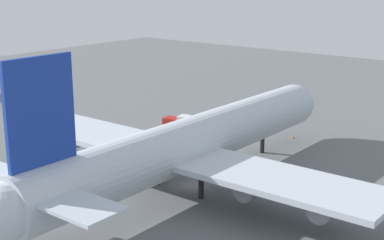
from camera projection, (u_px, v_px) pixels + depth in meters
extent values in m
plane|color=slate|center=(192.00, 185.00, 74.65)|extent=(245.19, 245.19, 0.00)
cylinder|color=silver|center=(192.00, 142.00, 73.11)|extent=(55.23, 6.63, 6.63)
sphere|color=silver|center=(294.00, 104.00, 94.04)|extent=(6.50, 6.50, 6.50)
sphere|color=silver|center=(8.00, 211.00, 52.19)|extent=(5.64, 5.64, 5.64)
cube|color=#19389E|center=(40.00, 112.00, 53.33)|extent=(7.73, 0.50, 10.61)
cube|color=silver|center=(72.00, 204.00, 51.28)|extent=(4.97, 9.95, 0.36)
cube|color=silver|center=(5.00, 178.00, 57.61)|extent=(4.97, 9.95, 0.36)
cube|color=silver|center=(279.00, 180.00, 62.52)|extent=(9.39, 25.20, 0.70)
cube|color=silver|center=(100.00, 135.00, 80.03)|extent=(9.39, 25.20, 0.70)
cylinder|color=gray|center=(255.00, 185.00, 65.99)|extent=(5.31, 2.79, 2.79)
cylinder|color=gray|center=(328.00, 204.00, 60.40)|extent=(5.31, 2.79, 2.79)
cylinder|color=gray|center=(124.00, 150.00, 78.97)|extent=(5.31, 2.79, 2.79)
cylinder|color=gray|center=(80.00, 138.00, 84.56)|extent=(5.31, 2.79, 2.79)
cylinder|color=black|center=(262.00, 144.00, 87.69)|extent=(0.70, 0.70, 2.66)
cylinder|color=black|center=(201.00, 188.00, 70.02)|extent=(0.70, 0.70, 2.66)
cylinder|color=black|center=(158.00, 175.00, 74.40)|extent=(0.70, 0.70, 2.66)
cube|color=silver|center=(184.00, 121.00, 101.39)|extent=(2.52, 2.30, 1.91)
cube|color=#B21E19|center=(172.00, 121.00, 102.60)|extent=(2.72, 3.39, 1.25)
cylinder|color=black|center=(181.00, 128.00, 100.60)|extent=(0.42, 0.84, 0.81)
cylinder|color=black|center=(188.00, 124.00, 102.64)|extent=(0.42, 0.84, 0.81)
cylinder|color=black|center=(166.00, 125.00, 102.00)|extent=(0.42, 0.84, 0.81)
cylinder|color=black|center=(173.00, 122.00, 104.04)|extent=(0.42, 0.84, 0.81)
cone|color=orange|center=(293.00, 137.00, 95.47)|extent=(0.40, 0.40, 0.57)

